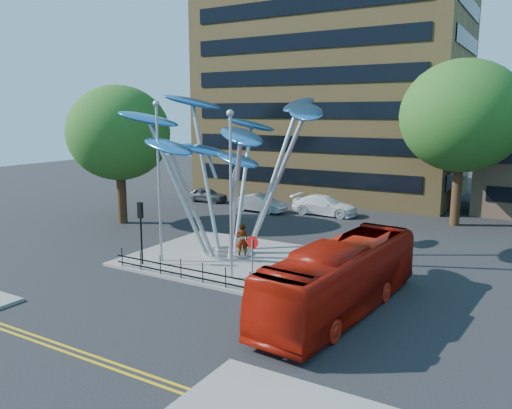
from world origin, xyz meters
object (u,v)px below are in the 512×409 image
Objects in this scene: tree_right at (462,116)px; pedestrian at (242,241)px; traffic_light_island at (141,220)px; parked_car_mid at (260,203)px; parked_car_left at (207,195)px; street_lamp_left at (158,168)px; tree_left at (119,133)px; leaf_sculpture at (228,138)px; red_bus at (341,277)px; parked_car_right at (325,205)px; street_lamp_right at (231,180)px; no_entry_sign_island at (252,252)px.

tree_right reaches higher than pedestrian.
traffic_light_island is 0.76× the size of parked_car_mid.
parked_car_left is at bearing 80.04° from parked_car_mid.
tree_left is at bearing 145.62° from street_lamp_left.
leaf_sculpture reaches higher than red_bus.
parked_car_right is at bearing -68.86° from parked_car_mid.
parked_car_mid is (6.89, 9.03, -6.05)m from tree_left.
pedestrian is 0.50× the size of parked_car_left.
parked_car_mid is (-7.61, 16.03, -4.35)m from street_lamp_right.
street_lamp_right is 3.39× the size of no_entry_sign_island.
parked_car_left is at bearing -85.06° from pedestrian.
street_lamp_left is 3.59× the size of no_entry_sign_island.
traffic_light_island is 0.63× the size of parked_car_right.
street_lamp_right reaches higher than parked_car_mid.
leaf_sculpture is 4.83m from street_lamp_right.
no_entry_sign_island is at bearing -17.87° from street_lamp_right.
leaf_sculpture reaches higher than street_lamp_right.
leaf_sculpture is at bearing 157.33° from red_bus.
red_bus is at bearing -8.66° from street_lamp_right.
parked_car_right is (2.61, 17.16, -4.56)m from street_lamp_left.
pedestrian is (-2.98, 3.83, -0.68)m from no_entry_sign_island.
parked_car_left is (-20.44, 18.60, -0.83)m from red_bus.
street_lamp_left is at bearing 178.00° from red_bus.
no_entry_sign_island is at bearing -168.33° from parked_car_right.
tree_right is at bearing -75.11° from parked_car_mid.
tree_left is 12.87m from parked_car_mid.
leaf_sculpture reaches higher than parked_car_right.
pedestrian is at bearing 38.94° from street_lamp_left.
parked_car_right is at bearing 119.89° from red_bus.
no_entry_sign_island reaches higher than parked_car_left.
parked_car_left is (-9.34, 17.17, -4.69)m from street_lamp_left.
traffic_light_island is at bearing -39.81° from tree_left.
street_lamp_left is 4.46× the size of pedestrian.
leaf_sculpture is at bearing 178.84° from parked_car_right.
tree_left is 16.19m from street_lamp_right.
tree_left reaches higher than parked_car_left.
street_lamp_left reaches higher than street_lamp_right.
red_bus is at bearing -7.34° from street_lamp_left.
tree_right reaches higher than parked_car_left.
parked_car_right is at bearing 80.30° from traffic_light_island.
pedestrian reaches higher than parked_car_right.
parked_car_right is (-8.49, 18.59, -0.71)m from red_bus.
no_entry_sign_island is at bearing -25.07° from tree_left.
tree_right reaches higher than no_entry_sign_island.
tree_left is at bearing 130.92° from parked_car_right.
tree_right is 4.94× the size of no_entry_sign_island.
tree_left is at bearing 146.40° from parked_car_mid.
street_lamp_right reaches higher than no_entry_sign_island.
tree_right is at bearing 72.88° from no_entry_sign_island.
traffic_light_island is at bearing 169.85° from parked_car_right.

